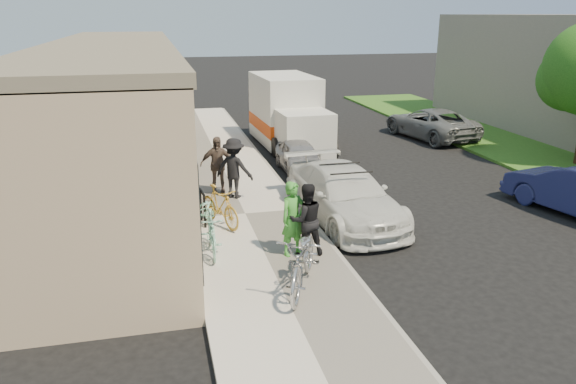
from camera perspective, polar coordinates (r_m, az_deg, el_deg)
ground at (r=12.29m, az=7.26°, el=-6.72°), size 120.00×120.00×0.00m
sidewalk at (r=14.48m, az=-4.37°, el=-2.46°), size 3.00×34.00×0.15m
curb at (r=14.78m, az=1.58°, el=-2.02°), size 0.12×34.00×0.13m
storefront at (r=18.69m, az=-17.00°, el=7.93°), size 3.60×20.00×4.22m
bike_rack at (r=13.70m, az=-8.68°, el=-1.21°), size 0.11×0.60×0.84m
sandwich_board at (r=19.01m, az=-10.93°, el=3.97°), size 0.60×0.61×0.96m
sedan_white at (r=14.23m, az=5.69°, el=-0.28°), size 2.36×4.85×1.40m
sedan_silver at (r=18.58m, az=1.18°, el=3.59°), size 1.30×3.10×1.05m
moving_truck at (r=22.24m, az=-0.00°, el=7.76°), size 2.29×5.63×2.73m
far_car_gray at (r=24.54m, az=14.27°, el=6.79°), size 2.85×4.86×1.27m
tandem_bike at (r=10.38m, az=1.60°, el=-6.90°), size 1.60×2.33×1.16m
woman_rider at (r=11.74m, az=0.54°, el=-2.74°), size 0.68×0.56×1.60m
man_standing at (r=11.74m, az=1.84°, el=-2.82°), size 0.81×0.65×1.57m
cruiser_bike_a at (r=12.01m, az=-7.76°, el=-4.19°), size 0.46×1.53×0.92m
cruiser_bike_b at (r=13.32m, az=-8.60°, el=-2.17°), size 1.15×1.68×0.84m
cruiser_bike_c at (r=13.56m, az=-6.95°, el=-1.44°), size 1.10×1.66×0.97m
bystander_a at (r=15.51m, az=-5.50°, el=2.42°), size 1.24×1.12×1.67m
bystander_b at (r=16.01m, az=-7.22°, el=2.77°), size 0.98×0.47×1.63m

